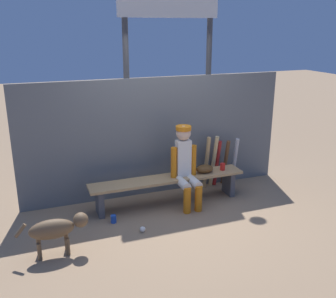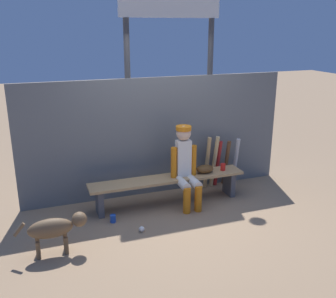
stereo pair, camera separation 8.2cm
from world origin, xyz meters
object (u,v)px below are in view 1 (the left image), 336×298
bat_wood_natural (214,162)px  player_seated (186,164)px  bat_aluminum_silver (235,161)px  bat_aluminum_red (217,163)px  bat_wood_dark (225,163)px  cup_on_bench (223,167)px  dog (57,229)px  cup_on_ground (114,219)px  baseball_glove (205,169)px  scoreboard (172,25)px  dugout_bench (168,183)px  baseball (143,229)px  bat_wood_tan (206,163)px

bat_wood_natural → player_seated: bearing=-147.6°
player_seated → bat_aluminum_silver: size_ratio=1.47×
bat_aluminum_red → bat_wood_dark: bearing=-10.8°
bat_aluminum_silver → cup_on_bench: 0.56m
bat_aluminum_red → dog: bearing=-156.4°
bat_wood_natural → cup_on_ground: (-1.86, -0.64, -0.40)m
bat_wood_dark → bat_aluminum_red: bearing=169.2°
cup_on_bench → cup_on_ground: bearing=-171.0°
player_seated → baseball_glove: bearing=15.8°
bat_aluminum_silver → bat_wood_dark: bearing=-177.2°
cup_on_bench → bat_aluminum_silver: bearing=39.9°
baseball_glove → scoreboard: size_ratio=0.07×
bat_aluminum_silver → scoreboard: scoreboard is taller
dugout_bench → baseball: (-0.62, -0.68, -0.30)m
dugout_bench → bat_aluminum_silver: bearing=14.6°
cup_on_ground → scoreboard: scoreboard is taller
cup_on_ground → player_seated: bearing=9.5°
cup_on_bench → dugout_bench: bearing=179.6°
bat_wood_tan → cup_on_bench: bearing=-72.6°
scoreboard → bat_wood_dark: bearing=-60.9°
bat_wood_tan → baseball: bat_wood_tan is taller
bat_wood_tan → dog: 2.78m
baseball_glove → scoreboard: bearing=90.6°
baseball_glove → bat_aluminum_red: bearing=41.8°
player_seated → bat_wood_dark: size_ratio=1.48×
bat_aluminum_red → scoreboard: scoreboard is taller
dugout_bench → cup_on_ground: bearing=-162.0°
bat_wood_dark → player_seated: bearing=-154.2°
bat_wood_tan → bat_aluminum_red: 0.22m
bat_wood_natural → baseball: 1.91m
player_seated → bat_wood_tan: 0.75m
baseball_glove → bat_aluminum_silver: bat_aluminum_silver is taller
bat_wood_tan → bat_aluminum_silver: 0.54m
bat_wood_tan → cup_on_ground: size_ratio=8.19×
bat_wood_tan → baseball: size_ratio=12.17×
bat_wood_tan → bat_wood_natural: bat_wood_natural is taller
bat_wood_natural → cup_on_bench: (-0.02, -0.35, 0.03)m
dugout_bench → bat_aluminum_silver: bat_aluminum_silver is taller
baseball_glove → bat_wood_dark: bearing=31.5°
dugout_bench → scoreboard: 2.74m
bat_aluminum_red → scoreboard: 2.48m
baseball → player_seated: bearing=34.0°
baseball_glove → player_seated: bearing=-164.2°
dugout_bench → bat_aluminum_red: 1.09m
bat_wood_tan → bat_aluminum_silver: bat_wood_tan is taller
bat_wood_tan → dugout_bench: bearing=-157.1°
bat_wood_tan → bat_wood_natural: (0.13, -0.00, 0.00)m
baseball_glove → bat_wood_tan: size_ratio=0.31×
player_seated → bat_aluminum_red: player_seated is taller
bat_wood_natural → cup_on_ground: size_ratio=8.29×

